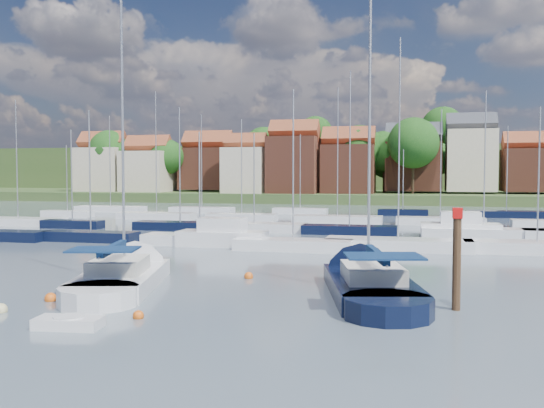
# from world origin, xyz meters

# --- Properties ---
(ground) EXTENTS (260.00, 260.00, 0.00)m
(ground) POSITION_xyz_m (0.00, 40.00, 0.00)
(ground) COLOR #3F4C55
(ground) RESTS_ON ground
(sailboat_centre) EXTENTS (6.55, 13.71, 17.92)m
(sailboat_centre) POSITION_xyz_m (-5.40, 4.23, 0.35)
(sailboat_centre) COLOR silver
(sailboat_centre) RESTS_ON ground
(sailboat_navy) EXTENTS (6.72, 14.39, 19.16)m
(sailboat_navy) POSITION_xyz_m (6.95, 5.26, 0.34)
(sailboat_navy) COLOR black
(sailboat_navy) RESTS_ON ground
(tender) EXTENTS (2.56, 1.39, 0.53)m
(tender) POSITION_xyz_m (-3.11, -5.35, 0.20)
(tender) COLOR silver
(tender) RESTS_ON ground
(timber_piling) EXTENTS (0.40, 0.40, 6.58)m
(timber_piling) POSITION_xyz_m (11.15, 1.05, 1.25)
(timber_piling) COLOR #4C331E
(timber_piling) RESTS_ON ground
(buoy_b) EXTENTS (0.55, 0.55, 0.55)m
(buoy_b) POSITION_xyz_m (-7.30, -3.68, 0.00)
(buoy_b) COLOR beige
(buoy_b) RESTS_ON ground
(buoy_c) EXTENTS (0.55, 0.55, 0.55)m
(buoy_c) POSITION_xyz_m (-6.58, -1.23, 0.00)
(buoy_c) COLOR #D85914
(buoy_c) RESTS_ON ground
(buoy_d) EXTENTS (0.45, 0.45, 0.45)m
(buoy_d) POSITION_xyz_m (-1.27, -3.34, 0.00)
(buoy_d) COLOR #D85914
(buoy_d) RESTS_ON ground
(buoy_e) EXTENTS (0.49, 0.49, 0.49)m
(buoy_e) POSITION_xyz_m (0.57, 6.47, 0.00)
(buoy_e) COLOR #D85914
(buoy_e) RESTS_ON ground
(buoy_f) EXTENTS (0.46, 0.46, 0.46)m
(buoy_f) POSITION_xyz_m (9.93, -0.65, 0.00)
(buoy_f) COLOR #D85914
(buoy_f) RESTS_ON ground
(marina_field) EXTENTS (79.62, 41.41, 15.93)m
(marina_field) POSITION_xyz_m (1.91, 35.15, 0.43)
(marina_field) COLOR silver
(marina_field) RESTS_ON ground
(far_shore_town) EXTENTS (212.46, 90.00, 22.27)m
(far_shore_town) POSITION_xyz_m (2.23, 132.67, 4.61)
(far_shore_town) COLOR #495B2D
(far_shore_town) RESTS_ON ground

